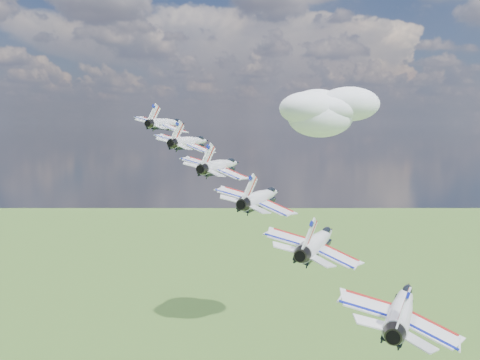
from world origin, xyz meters
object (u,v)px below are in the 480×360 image
(jet_1, at_px, (191,142))
(jet_2, at_px, (221,165))
(jet_3, at_px, (262,197))
(jet_5, at_px, (402,307))
(jet_0, at_px, (167,123))
(jet_4, at_px, (318,241))

(jet_1, bearing_deg, jet_2, -42.55)
(jet_3, relative_size, jet_5, 1.00)
(jet_1, relative_size, jet_3, 1.00)
(jet_0, height_order, jet_4, jet_0)
(jet_4, bearing_deg, jet_2, 137.45)
(jet_1, distance_m, jet_5, 50.26)
(jet_0, relative_size, jet_5, 1.00)
(jet_5, bearing_deg, jet_3, 137.45)
(jet_5, bearing_deg, jet_0, 137.45)
(jet_2, relative_size, jet_4, 1.00)
(jet_4, xyz_separation_m, jet_5, (8.09, -9.15, -2.95))
(jet_3, bearing_deg, jet_2, 137.45)
(jet_0, relative_size, jet_3, 1.00)
(jet_1, xyz_separation_m, jet_2, (8.09, -9.15, -2.95))
(jet_3, distance_m, jet_4, 12.57)
(jet_3, distance_m, jet_5, 25.13)
(jet_4, relative_size, jet_5, 1.00)
(jet_1, height_order, jet_2, jet_1)
(jet_0, distance_m, jet_2, 25.13)
(jet_4, bearing_deg, jet_0, 137.45)
(jet_3, bearing_deg, jet_0, 137.45)
(jet_0, bearing_deg, jet_4, -42.55)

